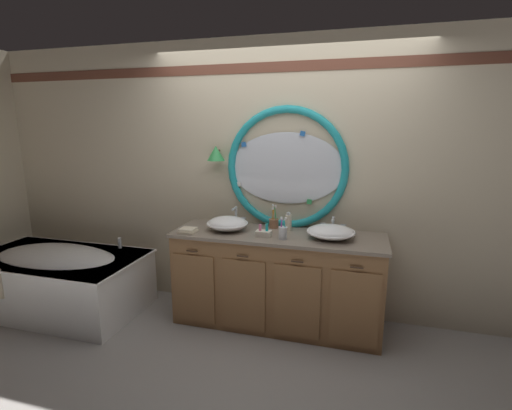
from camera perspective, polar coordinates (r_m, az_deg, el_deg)
The scene contains 13 objects.
ground_plane at distance 3.46m, azimuth 1.75°, elevation -19.42°, with size 14.00×14.00×0.00m, color gray.
back_wall_assembly at distance 3.56m, azimuth 4.21°, elevation 4.03°, with size 6.40×0.26×2.60m.
vanity_counter at distance 3.48m, azimuth 3.26°, elevation -11.21°, with size 1.89×0.63×0.87m.
bathtub at distance 4.25m, azimuth -28.07°, elevation -9.65°, with size 1.69×0.93×0.66m.
sink_basin_left at distance 3.42m, azimuth -4.41°, elevation -2.84°, with size 0.38×0.38×0.13m.
sink_basin_right at distance 3.23m, azimuth 11.41°, elevation -4.06°, with size 0.41×0.41×0.12m.
faucet_set_left at distance 3.63m, azimuth -3.12°, elevation -1.88°, with size 0.20×0.13×0.17m.
faucet_set_right at distance 3.45m, azimuth 11.72°, elevation -3.06°, with size 0.23×0.14×0.14m.
toothbrush_holder_left at distance 3.50m, azimuth 2.75°, elevation -2.68°, with size 0.10×0.10×0.22m.
toothbrush_holder_right at distance 3.16m, azimuth 4.14°, elevation -4.19°, with size 0.08×0.08×0.19m.
soap_dispenser at distance 3.40m, azimuth 4.97°, elevation -2.65°, with size 0.06×0.07×0.18m.
folded_hand_towel at distance 3.40m, azimuth -10.39°, elevation -3.87°, with size 0.15×0.13×0.04m.
toiletry_basket at distance 3.24m, azimuth 1.16°, elevation -4.28°, with size 0.13×0.09×0.11m.
Camera 1 is at (0.71, -2.86, 1.82)m, focal length 26.09 mm.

